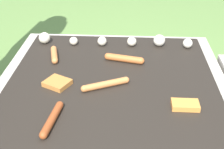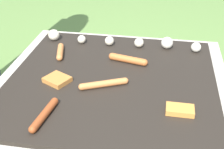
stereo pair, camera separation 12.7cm
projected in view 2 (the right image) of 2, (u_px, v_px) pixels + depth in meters
name	position (u px, v px, depth m)	size (l,w,h in m)	color
grill	(112.00, 121.00, 1.42)	(0.98, 0.98, 0.45)	#B2AA9E
sausage_back_left	(104.00, 84.00, 1.25)	(0.19, 0.10, 0.03)	#C6753D
sausage_back_center	(128.00, 59.00, 1.42)	(0.18, 0.07, 0.03)	#B7602D
sausage_mid_right	(60.00, 52.00, 1.49)	(0.06, 0.15, 0.03)	#C6753D
sausage_front_center	(44.00, 114.00, 1.08)	(0.05, 0.19, 0.03)	#93421E
bread_slice_right	(180.00, 110.00, 1.11)	(0.10, 0.06, 0.02)	#D18438
bread_slice_left	(57.00, 80.00, 1.28)	(0.12, 0.12, 0.02)	#B27033
mushroom_row	(123.00, 41.00, 1.57)	(0.78, 0.07, 0.06)	beige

